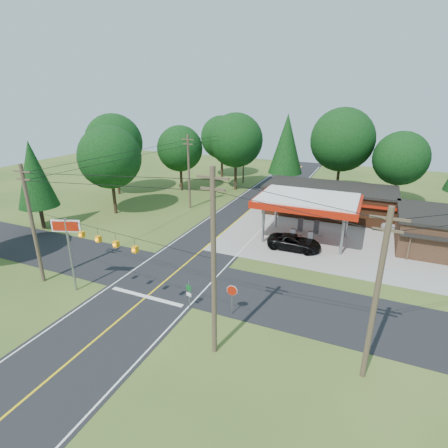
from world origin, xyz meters
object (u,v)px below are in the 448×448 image
at_px(suv_car, 294,242).
at_px(sedan_car, 385,220).
at_px(gas_canopy, 308,202).
at_px(octagonal_stop_sign, 232,293).
at_px(big_stop_sign, 68,239).

distance_m(suv_car, sedan_car, 13.90).
distance_m(gas_canopy, octagonal_stop_sign, 16.33).
bearing_deg(suv_car, gas_canopy, -10.29).
bearing_deg(gas_canopy, suv_car, -99.46).
relative_size(sedan_car, big_stop_sign, 0.73).
relative_size(big_stop_sign, octagonal_stop_sign, 2.61).
xyz_separation_m(suv_car, sedan_car, (8.50, 11.00, 0.02)).
height_order(sedan_car, octagonal_stop_sign, octagonal_stop_sign).
bearing_deg(suv_car, big_stop_sign, 135.51).
bearing_deg(big_stop_sign, suv_car, 46.33).
xyz_separation_m(big_stop_sign, octagonal_stop_sign, (12.83, 2.00, -2.74)).
relative_size(suv_car, octagonal_stop_sign, 2.27).
xyz_separation_m(gas_canopy, octagonal_stop_sign, (-2.00, -16.01, -2.52)).
bearing_deg(suv_car, octagonal_stop_sign, 172.60).
distance_m(sedan_car, octagonal_stop_sign, 26.03).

